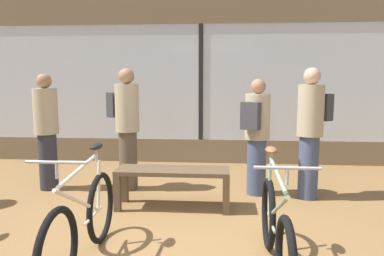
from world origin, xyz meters
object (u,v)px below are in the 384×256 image
(customer_mid_floor, at_px, (47,129))
(customer_near_bench, at_px, (257,133))
(customer_by_window, at_px, (127,125))
(display_bench, at_px, (173,176))
(bicycle_left, at_px, (83,223))
(customer_near_rack, at_px, (311,129))
(bicycle_right, at_px, (275,230))

(customer_mid_floor, relative_size, customer_near_bench, 1.05)
(customer_by_window, height_order, customer_mid_floor, customer_by_window)
(customer_mid_floor, distance_m, customer_near_bench, 2.99)
(display_bench, height_order, customer_by_window, customer_by_window)
(display_bench, xyz_separation_m, customer_by_window, (-0.77, 0.75, 0.54))
(bicycle_left, height_order, customer_by_window, customer_by_window)
(customer_mid_floor, bearing_deg, customer_near_rack, -1.78)
(customer_mid_floor, bearing_deg, customer_by_window, 4.83)
(bicycle_left, relative_size, customer_near_bench, 1.05)
(display_bench, relative_size, customer_mid_floor, 0.83)
(bicycle_left, xyz_separation_m, bicycle_right, (1.64, 0.00, -0.01))
(bicycle_left, bearing_deg, bicycle_right, 0.05)
(bicycle_right, distance_m, customer_near_bench, 2.18)
(display_bench, xyz_separation_m, customer_near_bench, (1.08, 0.63, 0.46))
(bicycle_left, relative_size, customer_by_window, 0.96)
(display_bench, relative_size, customer_near_bench, 0.87)
(display_bench, height_order, customer_mid_floor, customer_mid_floor)
(bicycle_right, bearing_deg, customer_near_rack, 70.29)
(display_bench, bearing_deg, customer_by_window, 135.70)
(customer_near_bench, bearing_deg, customer_mid_floor, 179.60)
(display_bench, height_order, customer_near_bench, customer_near_bench)
(display_bench, relative_size, customer_by_window, 0.80)
(customer_by_window, bearing_deg, bicycle_left, -85.39)
(customer_by_window, xyz_separation_m, customer_near_bench, (1.84, -0.12, -0.09))
(customer_near_rack, bearing_deg, bicycle_left, -139.30)
(bicycle_left, relative_size, display_bench, 1.20)
(display_bench, bearing_deg, bicycle_right, -54.90)
(bicycle_left, xyz_separation_m, customer_by_window, (-0.18, 2.25, 0.57))
(bicycle_right, bearing_deg, customer_by_window, 129.01)
(bicycle_left, height_order, customer_mid_floor, customer_mid_floor)
(bicycle_left, height_order, customer_near_bench, customer_near_bench)
(customer_near_rack, height_order, customer_mid_floor, customer_near_rack)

